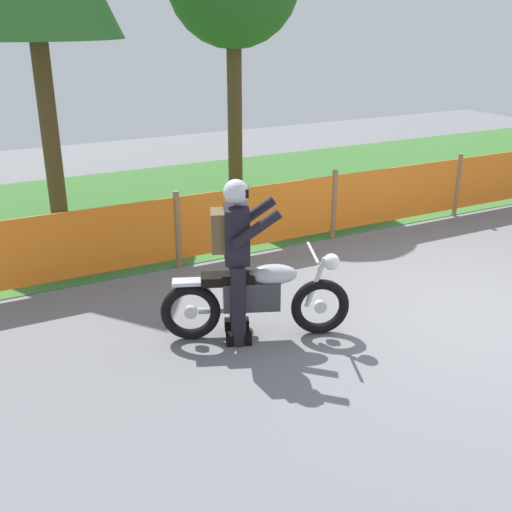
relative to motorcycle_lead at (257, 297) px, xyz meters
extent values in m
cube|color=slate|center=(2.41, -0.69, -0.46)|extent=(24.00, 24.00, 0.02)
cube|color=#386B2D|center=(2.41, 4.99, -0.45)|extent=(24.00, 5.66, 0.01)
cylinder|color=olive|center=(-0.05, 2.16, 0.07)|extent=(0.08, 0.08, 1.05)
cylinder|color=olive|center=(2.41, 2.16, 0.07)|extent=(0.08, 0.08, 1.05)
cylinder|color=olive|center=(4.87, 2.16, 0.07)|extent=(0.08, 0.08, 1.05)
cube|color=orange|center=(-1.28, 2.16, 0.09)|extent=(2.38, 0.02, 0.85)
cube|color=orange|center=(1.18, 2.16, 0.09)|extent=(2.38, 0.02, 0.85)
cube|color=orange|center=(3.64, 2.16, 0.09)|extent=(2.38, 0.02, 0.85)
cube|color=orange|center=(6.10, 2.16, 0.09)|extent=(2.38, 0.02, 0.85)
cylinder|color=brown|center=(-1.03, 5.14, 0.96)|extent=(0.28, 0.28, 2.81)
cylinder|color=brown|center=(2.49, 5.68, 1.01)|extent=(0.28, 0.28, 2.91)
torus|color=black|center=(0.61, -0.25, -0.14)|extent=(0.61, 0.33, 0.62)
cylinder|color=silver|center=(0.61, -0.25, -0.14)|extent=(0.15, 0.10, 0.13)
torus|color=black|center=(-0.64, 0.26, -0.14)|extent=(0.61, 0.33, 0.62)
cylinder|color=silver|center=(-0.64, 0.26, -0.14)|extent=(0.15, 0.10, 0.13)
cube|color=#38383D|center=(-0.06, 0.02, 0.03)|extent=(0.62, 0.43, 0.31)
ellipsoid|color=#B7B7C1|center=(0.15, -0.06, 0.24)|extent=(0.55, 0.40, 0.21)
cube|color=black|center=(-0.28, 0.11, 0.21)|extent=(0.58, 0.40, 0.10)
cube|color=silver|center=(-0.64, 0.26, 0.19)|extent=(0.38, 0.27, 0.04)
cylinder|color=silver|center=(0.56, -0.23, 0.14)|extent=(0.23, 0.13, 0.55)
sphere|color=white|center=(0.70, -0.29, 0.36)|extent=(0.23, 0.23, 0.17)
cylinder|color=silver|center=(0.52, -0.21, 0.46)|extent=(0.25, 0.55, 0.03)
cylinder|color=silver|center=(-0.27, 0.25, -0.20)|extent=(0.51, 0.26, 0.07)
cylinder|color=black|center=(-0.13, 0.22, -0.02)|extent=(0.20, 0.20, 0.86)
cube|color=black|center=(-0.13, 0.22, -0.39)|extent=(0.28, 0.20, 0.12)
cylinder|color=black|center=(-0.25, -0.07, -0.02)|extent=(0.20, 0.20, 0.86)
cube|color=black|center=(-0.25, -0.07, -0.39)|extent=(0.28, 0.20, 0.12)
cube|color=black|center=(-0.19, 0.08, 0.69)|extent=(0.36, 0.42, 0.56)
cylinder|color=black|center=(0.06, 0.21, 0.81)|extent=(0.49, 0.27, 0.38)
cylinder|color=black|center=(-0.11, -0.20, 0.81)|extent=(0.49, 0.27, 0.38)
sphere|color=silver|center=(-0.19, 0.08, 1.11)|extent=(0.33, 0.33, 0.25)
cube|color=black|center=(-0.10, 0.04, 1.11)|extent=(0.10, 0.18, 0.08)
cube|color=brown|center=(-0.35, 0.14, 0.73)|extent=(0.25, 0.32, 0.40)
camera|label=1|loc=(-2.66, -5.06, 2.69)|focal=43.13mm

